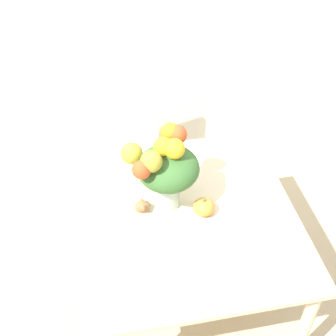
{
  "coord_description": "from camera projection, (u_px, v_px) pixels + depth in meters",
  "views": [
    {
      "loc": [
        -0.38,
        -1.53,
        2.5
      ],
      "look_at": [
        -0.07,
        0.09,
        0.99
      ],
      "focal_mm": 50.0,
      "sensor_mm": 36.0,
      "label": 1
    }
  ],
  "objects": [
    {
      "name": "ground_plane",
      "position": [
        182.0,
        296.0,
        2.85
      ],
      "size": [
        12.0,
        12.0,
        0.0
      ],
      "primitive_type": "plane",
      "color": "tan"
    },
    {
      "name": "dining_table",
      "position": [
        185.0,
        227.0,
        2.41
      ],
      "size": [
        1.11,
        1.15,
        0.74
      ],
      "color": "beige",
      "rests_on": "ground_plane"
    },
    {
      "name": "flower_vase",
      "position": [
        166.0,
        167.0,
        2.24
      ],
      "size": [
        0.37,
        0.31,
        0.43
      ],
      "color": "#B2CCBC",
      "rests_on": "dining_table"
    },
    {
      "name": "pumpkin",
      "position": [
        204.0,
        207.0,
        2.33
      ],
      "size": [
        0.11,
        0.11,
        0.1
      ],
      "color": "gold",
      "rests_on": "dining_table"
    },
    {
      "name": "turkey_figurine",
      "position": [
        142.0,
        204.0,
        2.36
      ],
      "size": [
        0.08,
        0.11,
        0.07
      ],
      "color": "#936642",
      "rests_on": "dining_table"
    },
    {
      "name": "dining_chair_near_window",
      "position": [
        130.0,
        144.0,
        3.16
      ],
      "size": [
        0.45,
        0.45,
        0.95
      ],
      "rotation": [
        0.0,
        0.0,
        0.07
      ],
      "color": "white",
      "rests_on": "ground_plane"
    }
  ]
}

